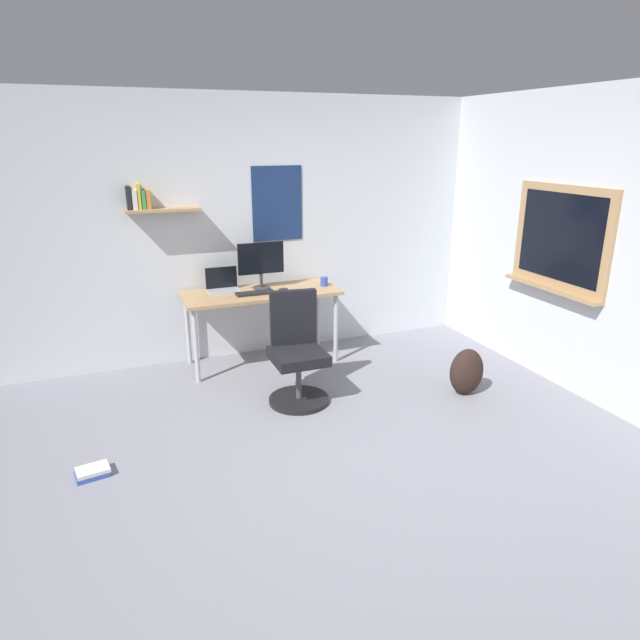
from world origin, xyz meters
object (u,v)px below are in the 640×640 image
Objects in this scene: laptop at (223,286)px; backpack at (466,372)px; desk at (261,299)px; office_chair at (297,355)px; keyboard at (255,293)px; book_stack_on_floor at (92,472)px; coffee_mug at (324,281)px; computer_mouse at (283,290)px; monitor_primary at (261,262)px.

laptop reaches higher than backpack.
office_chair reaches higher than desk.
office_chair reaches higher than backpack.
book_stack_on_floor is at bearing -136.89° from keyboard.
office_chair reaches higher than coffee_mug.
laptop is at bearing 170.09° from coffee_mug.
coffee_mug reaches higher than book_stack_on_floor.
office_chair reaches higher than computer_mouse.
backpack is (1.43, -0.44, -0.20)m from office_chair.
desk is 0.67m from coffee_mug.
desk is 0.14m from keyboard.
monitor_primary is 2.53m from book_stack_on_floor.
monitor_primary is at bearing 69.11° from desk.
monitor_primary is (-0.01, 1.02, 0.61)m from office_chair.
computer_mouse is 1.13× the size of coffee_mug.
desk is at bearing 93.22° from office_chair.
book_stack_on_floor is (-1.29, -1.68, -0.77)m from laptop.
desk reaches higher than book_stack_on_floor.
office_chair is 2.05× the size of monitor_primary.
keyboard is 0.74m from coffee_mug.
backpack is at bearing -58.32° from coffee_mug.
computer_mouse is (0.15, 0.85, 0.36)m from office_chair.
coffee_mug is 1.68m from backpack.
desk is 4.10× the size of keyboard.
backpack is (1.56, -1.29, -0.55)m from keyboard.
laptop reaches higher than keyboard.
laptop reaches higher than desk.
desk is 0.96m from office_chair.
office_chair is 2.57× the size of keyboard.
book_stack_on_floor is at bearing -135.63° from monitor_primary.
office_chair is at bearing -89.21° from monitor_primary.
computer_mouse is 2.45m from book_stack_on_floor.
book_stack_on_floor is (-2.29, -1.50, -0.76)m from coffee_mug.
backpack is at bearing -45.39° from monitor_primary.
computer_mouse is at bearing 134.78° from backpack.
laptop reaches higher than computer_mouse.
computer_mouse is (0.20, -0.08, 0.09)m from desk.
monitor_primary is 1.93× the size of book_stack_on_floor.
desk is 0.36m from monitor_primary.
office_chair is 1.21m from laptop.
office_chair reaches higher than keyboard.
coffee_mug is at bearing 6.29° from computer_mouse.
desk is 0.39m from laptop.
backpack is at bearing -39.58° from keyboard.
laptop is (-0.39, 1.07, 0.39)m from office_chair.
laptop is at bearing 110.16° from office_chair.
computer_mouse is at bearing 79.79° from office_chair.
monitor_primary is at bearing -7.25° from laptop.
keyboard is 2.10m from backpack.
keyboard is at bearing 98.59° from office_chair.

